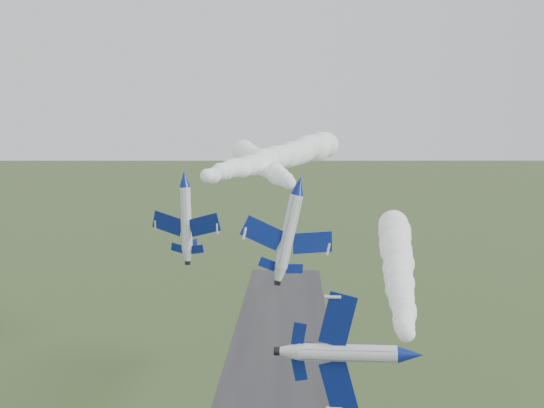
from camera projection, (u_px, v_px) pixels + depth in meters
The scene contains 6 objects.
jet_lead at pixel (411, 355), 53.59m from camera, with size 4.45×13.42×11.07m.
smoke_trail_jet_lead at pixel (398, 263), 85.01m from camera, with size 5.47×58.03×5.47m, color white, non-canonical shape.
jet_pair_left at pixel (184, 179), 74.05m from camera, with size 9.72×11.10×2.89m.
smoke_trail_jet_pair_left at pixel (279, 157), 100.72m from camera, with size 5.15×53.89×5.15m, color white, non-canonical shape.
jet_pair_right at pixel (299, 185), 73.84m from camera, with size 11.47×13.77×4.00m.
smoke_trail_jet_pair_right at pixel (260, 163), 106.12m from camera, with size 4.86×58.77×4.86m, color white, non-canonical shape.
Camera 1 is at (2.94, -54.47, 50.43)m, focal length 40.00 mm.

